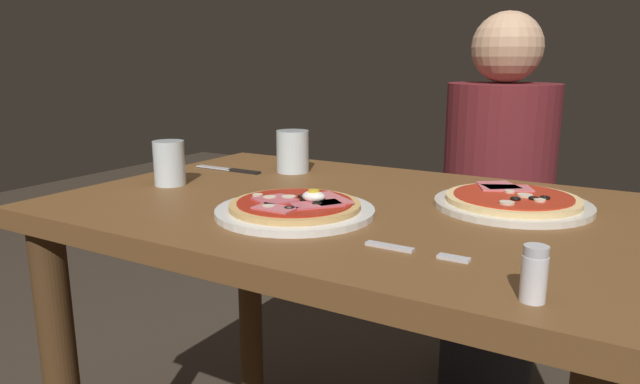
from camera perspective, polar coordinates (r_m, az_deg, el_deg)
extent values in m
cube|color=brown|center=(1.13, 2.56, -1.92)|extent=(1.11, 0.76, 0.04)
cylinder|color=#4A3018|center=(1.77, -7.00, -9.63)|extent=(0.07, 0.07, 0.73)
cylinder|color=#4A3018|center=(1.46, 27.21, -16.34)|extent=(0.07, 0.07, 0.73)
cylinder|color=white|center=(1.03, -2.50, -1.93)|extent=(0.29, 0.29, 0.01)
cylinder|color=tan|center=(1.03, -2.51, -1.34)|extent=(0.24, 0.24, 0.01)
cylinder|color=#A82314|center=(1.03, -2.51, -0.99)|extent=(0.21, 0.21, 0.00)
torus|color=black|center=(1.05, -1.74, -0.43)|extent=(0.02, 0.02, 0.00)
torus|color=black|center=(1.00, -0.31, -1.17)|extent=(0.02, 0.02, 0.00)
torus|color=black|center=(1.03, -1.51, -0.76)|extent=(0.02, 0.02, 0.00)
torus|color=black|center=(0.97, -3.07, -1.61)|extent=(0.02, 0.02, 0.00)
cube|color=#D16B70|center=(1.04, 0.58, -0.69)|extent=(0.12, 0.11, 0.00)
cube|color=#C65B66|center=(1.00, -0.30, -1.25)|extent=(0.09, 0.10, 0.00)
cube|color=#C65B66|center=(1.03, -4.51, -0.75)|extent=(0.09, 0.09, 0.00)
cube|color=#D16B70|center=(0.97, -4.51, -1.62)|extent=(0.07, 0.04, 0.00)
cylinder|color=beige|center=(0.99, -5.12, -1.44)|extent=(0.02, 0.02, 0.00)
cylinder|color=beige|center=(1.05, -3.13, -0.52)|extent=(0.03, 0.03, 0.00)
cylinder|color=beige|center=(1.07, -6.22, -0.32)|extent=(0.02, 0.02, 0.00)
cylinder|color=beige|center=(1.05, -5.03, -0.55)|extent=(0.02, 0.02, 0.00)
ellipsoid|color=white|center=(1.02, -0.50, -0.47)|extent=(0.04, 0.03, 0.02)
cylinder|color=yellow|center=(1.01, -0.50, 0.08)|extent=(0.02, 0.02, 0.00)
cylinder|color=silver|center=(1.14, 18.58, -1.21)|extent=(0.29, 0.29, 0.01)
cylinder|color=#E5C17F|center=(1.13, 18.62, -0.67)|extent=(0.25, 0.25, 0.01)
cylinder|color=#B72D19|center=(1.13, 18.64, -0.35)|extent=(0.22, 0.22, 0.00)
torus|color=black|center=(1.12, 21.48, -0.53)|extent=(0.02, 0.02, 0.00)
torus|color=black|center=(1.11, 20.52, -0.59)|extent=(0.02, 0.02, 0.00)
torus|color=black|center=(1.09, 18.88, -0.64)|extent=(0.02, 0.02, 0.00)
cube|color=#D16B70|center=(1.20, 17.35, 0.63)|extent=(0.10, 0.10, 0.00)
cube|color=#D16B70|center=(1.18, 18.00, 0.38)|extent=(0.11, 0.09, 0.00)
cylinder|color=beige|center=(1.10, 21.02, -0.76)|extent=(0.02, 0.02, 0.00)
cylinder|color=beige|center=(1.13, 19.72, -0.32)|extent=(0.03, 0.03, 0.00)
cylinder|color=beige|center=(1.15, 18.36, 0.04)|extent=(0.02, 0.02, 0.00)
cylinder|color=beige|center=(1.06, 18.10, -1.02)|extent=(0.03, 0.03, 0.00)
cylinder|color=silver|center=(1.42, -2.74, 4.06)|extent=(0.08, 0.08, 0.10)
cylinder|color=silver|center=(1.42, -2.73, 2.74)|extent=(0.07, 0.07, 0.04)
cylinder|color=silver|center=(1.31, -14.78, 2.80)|extent=(0.07, 0.07, 0.10)
cylinder|color=silver|center=(1.32, -14.69, 1.30)|extent=(0.06, 0.06, 0.03)
cube|color=silver|center=(0.86, 6.94, -5.42)|extent=(0.08, 0.01, 0.00)
cube|color=silver|center=(0.82, 13.01, -6.57)|extent=(0.05, 0.00, 0.00)
cube|color=silver|center=(0.82, 13.11, -6.48)|extent=(0.05, 0.00, 0.00)
cube|color=silver|center=(0.83, 13.21, -6.38)|extent=(0.05, 0.00, 0.00)
cube|color=silver|center=(0.83, 13.31, -6.29)|extent=(0.05, 0.00, 0.00)
cube|color=silver|center=(1.49, -10.42, 2.39)|extent=(0.11, 0.02, 0.00)
cube|color=black|center=(1.43, -7.55, 2.05)|extent=(0.09, 0.02, 0.01)
cylinder|color=white|center=(0.71, 20.51, -8.08)|extent=(0.03, 0.03, 0.05)
cylinder|color=silver|center=(0.70, 20.73, -5.51)|extent=(0.03, 0.03, 0.01)
cylinder|color=black|center=(1.93, 16.32, -12.54)|extent=(0.29, 0.29, 0.46)
cylinder|color=maroon|center=(1.78, 17.32, 1.88)|extent=(0.32, 0.32, 0.52)
sphere|color=tan|center=(1.75, 18.14, 13.53)|extent=(0.20, 0.20, 0.20)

